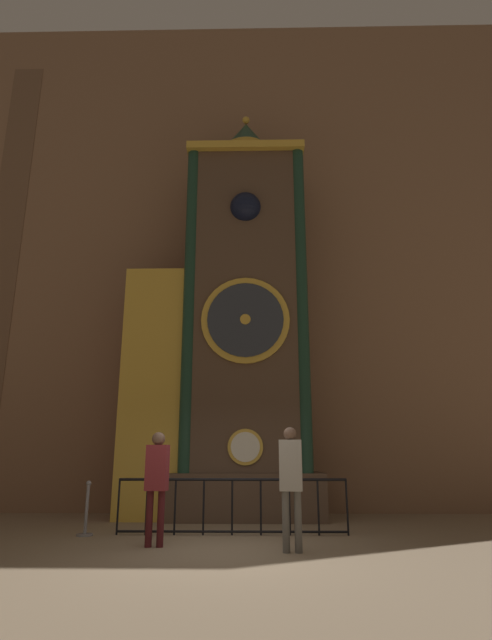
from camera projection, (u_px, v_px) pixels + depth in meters
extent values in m
plane|color=#847056|center=(221.00, 552.00, 7.36)|extent=(28.00, 28.00, 0.00)
cube|color=#846047|center=(236.00, 240.00, 14.28)|extent=(24.00, 0.30, 14.66)
cube|color=brown|center=(4.00, 264.00, 14.11)|extent=(0.90, 0.12, 13.20)
cube|color=brown|center=(246.00, 495.00, 11.24)|extent=(3.47, 1.61, 1.00)
cube|color=brown|center=(246.00, 303.00, 12.43)|extent=(2.78, 1.40, 8.11)
cube|color=gold|center=(246.00, 161.00, 13.37)|extent=(3.00, 1.54, 0.20)
cylinder|color=gold|center=(245.00, 447.00, 10.81)|extent=(0.77, 0.05, 0.77)
cylinder|color=silver|center=(245.00, 447.00, 10.78)|extent=(0.63, 0.03, 0.63)
cylinder|color=gold|center=(245.00, 320.00, 11.56)|extent=(2.06, 0.07, 2.06)
cylinder|color=#2D333D|center=(245.00, 319.00, 11.51)|extent=(1.77, 0.04, 1.77)
cylinder|color=gold|center=(245.00, 319.00, 11.50)|extent=(0.25, 0.03, 0.25)
cube|color=#30241B|center=(246.00, 216.00, 12.83)|extent=(0.97, 0.42, 0.97)
sphere|color=black|center=(246.00, 208.00, 12.42)|extent=(0.78, 0.78, 0.78)
cylinder|color=#193828|center=(190.00, 295.00, 11.87)|extent=(0.30, 0.30, 8.11)
cylinder|color=#193828|center=(301.00, 295.00, 11.82)|extent=(0.30, 0.30, 8.11)
cylinder|color=gold|center=(246.00, 155.00, 13.54)|extent=(1.19, 1.19, 0.30)
cone|color=#1C3D2C|center=(246.00, 137.00, 13.68)|extent=(1.13, 1.13, 0.83)
sphere|color=gold|center=(246.00, 120.00, 13.82)|extent=(0.20, 0.20, 0.20)
cube|color=maroon|center=(157.00, 391.00, 11.95)|extent=(1.42, 1.19, 5.75)
cube|color=gold|center=(151.00, 387.00, 11.36)|extent=(1.49, 0.06, 5.75)
cylinder|color=black|center=(118.00, 506.00, 9.04)|extent=(0.04, 0.04, 0.97)
cylinder|color=black|center=(147.00, 506.00, 9.03)|extent=(0.04, 0.04, 0.97)
cylinder|color=black|center=(175.00, 506.00, 9.02)|extent=(0.04, 0.04, 0.97)
cylinder|color=black|center=(204.00, 506.00, 9.01)|extent=(0.04, 0.04, 0.97)
cylinder|color=black|center=(232.00, 506.00, 9.00)|extent=(0.04, 0.04, 0.97)
cylinder|color=black|center=(261.00, 506.00, 8.99)|extent=(0.04, 0.04, 0.97)
cylinder|color=black|center=(289.00, 507.00, 8.98)|extent=(0.04, 0.04, 0.97)
cylinder|color=black|center=(318.00, 507.00, 8.98)|extent=(0.04, 0.04, 0.97)
cylinder|color=black|center=(347.00, 507.00, 8.97)|extent=(0.04, 0.04, 0.97)
cylinder|color=black|center=(232.00, 480.00, 9.13)|extent=(4.14, 0.05, 0.05)
cylinder|color=black|center=(232.00, 532.00, 8.89)|extent=(4.14, 0.04, 0.04)
cylinder|color=#461518|center=(149.00, 519.00, 7.82)|extent=(0.11, 0.11, 0.83)
cylinder|color=#461518|center=(161.00, 519.00, 7.82)|extent=(0.11, 0.11, 0.83)
cube|color=maroon|center=(157.00, 468.00, 8.02)|extent=(0.36, 0.26, 0.71)
sphere|color=brown|center=(159.00, 439.00, 8.14)|extent=(0.21, 0.21, 0.21)
cylinder|color=#58554F|center=(286.00, 522.00, 7.38)|extent=(0.11, 0.11, 0.86)
cylinder|color=#58554F|center=(298.00, 522.00, 7.37)|extent=(0.11, 0.11, 0.86)
cube|color=gray|center=(291.00, 465.00, 7.58)|extent=(0.36, 0.26, 0.75)
sphere|color=brown|center=(290.00, 434.00, 7.71)|extent=(0.20, 0.20, 0.20)
cylinder|color=gray|center=(85.00, 535.00, 8.81)|extent=(0.28, 0.28, 0.04)
cylinder|color=gray|center=(87.00, 510.00, 8.92)|extent=(0.06, 0.06, 0.85)
sphere|color=gray|center=(89.00, 483.00, 9.04)|extent=(0.09, 0.09, 0.09)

